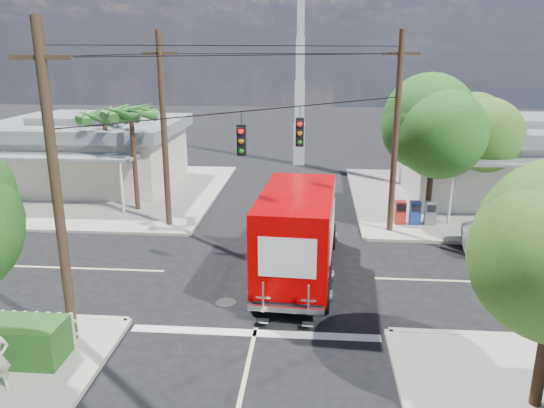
# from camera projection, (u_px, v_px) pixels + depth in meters

# --- Properties ---
(ground) EXTENTS (120.00, 120.00, 0.00)m
(ground) POSITION_uv_depth(u_px,v_px,m) (268.00, 275.00, 20.01)
(ground) COLOR black
(ground) RESTS_ON ground
(sidewalk_ne) EXTENTS (14.12, 14.12, 0.14)m
(sidewalk_ne) POSITION_uv_depth(u_px,v_px,m) (479.00, 200.00, 29.53)
(sidewalk_ne) COLOR gray
(sidewalk_ne) RESTS_ON ground
(sidewalk_nw) EXTENTS (14.12, 14.12, 0.14)m
(sidewalk_nw) POSITION_uv_depth(u_px,v_px,m) (101.00, 192.00, 31.24)
(sidewalk_nw) COLOR gray
(sidewalk_nw) RESTS_ON ground
(road_markings) EXTENTS (32.00, 32.00, 0.01)m
(road_markings) POSITION_uv_depth(u_px,v_px,m) (264.00, 292.00, 18.60)
(road_markings) COLOR beige
(road_markings) RESTS_ON ground
(building_ne) EXTENTS (11.80, 10.20, 4.50)m
(building_ne) POSITION_uv_depth(u_px,v_px,m) (508.00, 157.00, 29.81)
(building_ne) COLOR beige
(building_ne) RESTS_ON sidewalk_ne
(building_nw) EXTENTS (10.80, 10.20, 4.30)m
(building_nw) POSITION_uv_depth(u_px,v_px,m) (90.00, 151.00, 32.24)
(building_nw) COLOR beige
(building_nw) RESTS_ON sidewalk_nw
(radio_tower) EXTENTS (0.80, 0.80, 17.00)m
(radio_tower) POSITION_uv_depth(u_px,v_px,m) (300.00, 86.00, 37.50)
(radio_tower) COLOR silver
(radio_tower) RESTS_ON ground
(tree_ne_front) EXTENTS (4.21, 4.14, 6.66)m
(tree_ne_front) POSITION_uv_depth(u_px,v_px,m) (435.00, 126.00, 24.55)
(tree_ne_front) COLOR #422D1C
(tree_ne_front) RESTS_ON sidewalk_ne
(tree_ne_back) EXTENTS (3.77, 3.66, 5.82)m
(tree_ne_back) POSITION_uv_depth(u_px,v_px,m) (478.00, 132.00, 26.62)
(tree_ne_back) COLOR #422D1C
(tree_ne_back) RESTS_ON sidewalk_ne
(palm_nw_front) EXTENTS (3.01, 3.08, 5.59)m
(palm_nw_front) POSITION_uv_depth(u_px,v_px,m) (131.00, 115.00, 26.34)
(palm_nw_front) COLOR #422D1C
(palm_nw_front) RESTS_ON sidewalk_nw
(palm_nw_back) EXTENTS (3.01, 3.08, 5.19)m
(palm_nw_back) POSITION_uv_depth(u_px,v_px,m) (104.00, 118.00, 28.04)
(palm_nw_back) COLOR #422D1C
(palm_nw_back) RESTS_ON sidewalk_nw
(utility_poles) EXTENTS (12.00, 10.68, 9.00)m
(utility_poles) POSITION_uv_depth(u_px,v_px,m) (230.00, 144.00, 20.34)
(utility_poles) COLOR #473321
(utility_poles) RESTS_ON ground
(vending_boxes) EXTENTS (1.90, 0.50, 1.10)m
(vending_boxes) POSITION_uv_depth(u_px,v_px,m) (415.00, 213.00, 25.23)
(vending_boxes) COLOR #A3221B
(vending_boxes) RESTS_ON sidewalk_ne
(delivery_truck) EXTENTS (3.01, 8.11, 3.45)m
(delivery_truck) POSITION_uv_depth(u_px,v_px,m) (299.00, 232.00, 19.45)
(delivery_truck) COLOR black
(delivery_truck) RESTS_ON ground
(parked_car) EXTENTS (5.61, 3.40, 1.45)m
(parked_car) POSITION_uv_depth(u_px,v_px,m) (529.00, 240.00, 21.50)
(parked_car) COLOR silver
(parked_car) RESTS_ON ground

